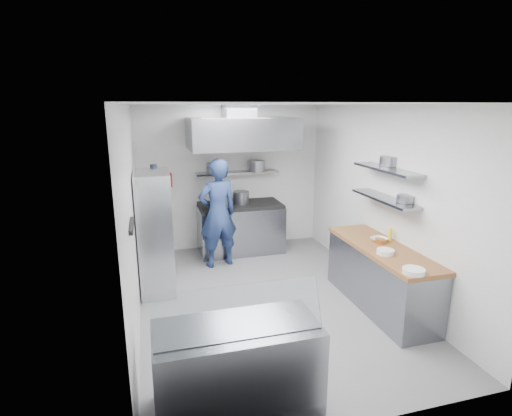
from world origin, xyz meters
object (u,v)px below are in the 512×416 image
object	(u,v)px
gas_range	(241,229)
display_case	(237,368)
chef	(218,213)
wire_rack	(155,232)

from	to	relation	value
gas_range	display_case	distance (m)	4.22
chef	display_case	size ratio (longest dim) A/B	1.28
gas_range	chef	size ratio (longest dim) A/B	0.83
gas_range	wire_rack	world-z (taller)	wire_rack
gas_range	chef	xyz separation A→B (m)	(-0.54, -0.60, 0.51)
wire_rack	gas_range	bearing A→B (deg)	38.56
wire_rack	display_case	world-z (taller)	wire_rack
gas_range	wire_rack	size ratio (longest dim) A/B	0.86
wire_rack	display_case	xyz separation A→B (m)	(0.64, -2.80, -0.50)
chef	wire_rack	bearing A→B (deg)	20.04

